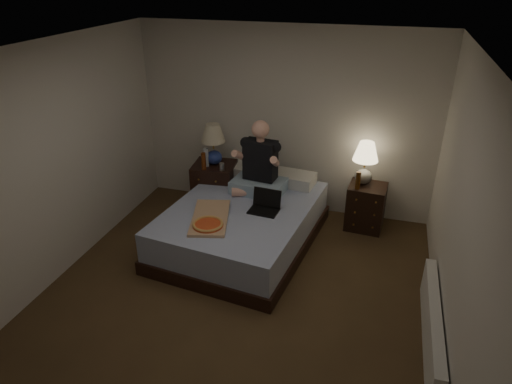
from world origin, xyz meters
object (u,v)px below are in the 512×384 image
(soda_can, at_px, (222,167))
(bed, at_px, (242,225))
(lamp_left, at_px, (213,144))
(lamp_right, at_px, (365,163))
(nightstand_left, at_px, (215,188))
(water_bottle, at_px, (206,157))
(beer_bottle_left, at_px, (204,161))
(nightstand_right, at_px, (366,207))
(pizza_box, at_px, (208,225))
(radiator, at_px, (432,327))
(person, at_px, (259,158))
(beer_bottle_right, at_px, (358,180))
(laptop, at_px, (264,203))

(soda_can, bearing_deg, bed, -50.27)
(lamp_left, bearing_deg, lamp_right, 5.46)
(nightstand_left, bearing_deg, soda_can, -48.21)
(water_bottle, height_order, beer_bottle_left, water_bottle)
(nightstand_right, height_order, water_bottle, water_bottle)
(pizza_box, bearing_deg, radiator, -27.25)
(nightstand_left, height_order, nightstand_right, nightstand_left)
(nightstand_left, relative_size, nightstand_right, 1.18)
(person, xyz_separation_m, pizza_box, (-0.29, -1.03, -0.42))
(bed, relative_size, nightstand_left, 2.93)
(lamp_left, height_order, soda_can, lamp_left)
(nightstand_right, relative_size, lamp_right, 1.08)
(soda_can, relative_size, pizza_box, 0.13)
(radiator, bearing_deg, lamp_left, 146.72)
(lamp_left, bearing_deg, soda_can, -44.59)
(person, distance_m, radiator, 2.72)
(nightstand_left, distance_m, radiator, 3.33)
(lamp_right, distance_m, pizza_box, 2.17)
(lamp_left, height_order, beer_bottle_right, lamp_left)
(lamp_right, xyz_separation_m, soda_can, (-1.79, -0.36, -0.12))
(radiator, bearing_deg, beer_bottle_left, 150.37)
(beer_bottle_right, relative_size, laptop, 0.68)
(lamp_left, relative_size, beer_bottle_left, 2.43)
(nightstand_left, xyz_separation_m, lamp_right, (1.97, 0.20, 0.53))
(water_bottle, bearing_deg, lamp_left, 51.39)
(pizza_box, bearing_deg, beer_bottle_right, 26.33)
(nightstand_left, bearing_deg, beer_bottle_right, -5.46)
(bed, relative_size, pizza_box, 2.75)
(bed, relative_size, beer_bottle_left, 9.10)
(nightstand_right, distance_m, water_bottle, 2.20)
(soda_can, bearing_deg, person, -9.90)
(lamp_left, xyz_separation_m, pizza_box, (0.42, -1.29, -0.43))
(beer_bottle_left, bearing_deg, person, -4.11)
(beer_bottle_left, bearing_deg, nightstand_left, 72.18)
(lamp_right, xyz_separation_m, beer_bottle_right, (-0.05, -0.18, -0.16))
(bed, xyz_separation_m, lamp_right, (1.35, 0.89, 0.62))
(nightstand_left, xyz_separation_m, laptop, (0.91, -0.75, 0.29))
(lamp_right, bearing_deg, radiator, -67.90)
(water_bottle, relative_size, soda_can, 2.50)
(soda_can, bearing_deg, nightstand_right, 9.05)
(nightstand_left, distance_m, beer_bottle_left, 0.52)
(lamp_right, xyz_separation_m, laptop, (-1.06, -0.95, -0.24))
(bed, distance_m, pizza_box, 0.69)
(beer_bottle_right, bearing_deg, nightstand_right, 43.69)
(water_bottle, bearing_deg, radiator, -31.22)
(lamp_left, distance_m, person, 0.75)
(soda_can, bearing_deg, pizza_box, -77.80)
(soda_can, bearing_deg, lamp_right, 11.29)
(beer_bottle_right, relative_size, pizza_box, 0.30)
(person, bearing_deg, water_bottle, 174.93)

